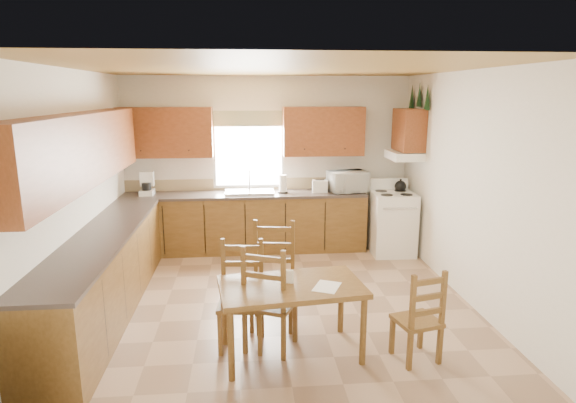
{
  "coord_description": "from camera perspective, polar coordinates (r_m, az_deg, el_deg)",
  "views": [
    {
      "loc": [
        -0.36,
        -5.37,
        2.44
      ],
      "look_at": [
        0.15,
        0.3,
        1.15
      ],
      "focal_mm": 30.0,
      "sensor_mm": 36.0,
      "label": 1
    }
  ],
  "objects": [
    {
      "name": "upper_cab_stove",
      "position": [
        7.45,
        14.13,
        8.23
      ],
      "size": [
        0.33,
        0.62,
        0.62
      ],
      "primitive_type": "cube",
      "color": "brown",
      "rests_on": "wall_right"
    },
    {
      "name": "table_paper",
      "position": [
        4.48,
        4.63,
        -10.03
      ],
      "size": [
        0.31,
        0.34,
        0.0
      ],
      "primitive_type": "cube",
      "rotation": [
        0.0,
        0.0,
        -0.44
      ],
      "color": "white",
      "rests_on": "dining_table"
    },
    {
      "name": "chair_near_left",
      "position": [
        4.7,
        -2.09,
        -11.2
      ],
      "size": [
        0.58,
        0.57,
        1.06
      ],
      "primitive_type": "cube",
      "rotation": [
        0.0,
        0.0,
        2.73
      ],
      "color": "brown",
      "rests_on": "floor"
    },
    {
      "name": "upper_cab_back_left",
      "position": [
        7.57,
        -14.29,
        7.94
      ],
      "size": [
        1.41,
        0.33,
        0.75
      ],
      "primitive_type": "cube",
      "color": "brown",
      "rests_on": "wall_back"
    },
    {
      "name": "ceiling",
      "position": [
        5.39,
        -1.35,
        15.53
      ],
      "size": [
        4.5,
        4.5,
        0.0
      ],
      "primitive_type": "plane",
      "color": "olive",
      "rests_on": "floor"
    },
    {
      "name": "counter_back",
      "position": [
        7.48,
        -5.15,
        0.83
      ],
      "size": [
        3.75,
        0.63,
        0.04
      ],
      "primitive_type": "cube",
      "color": "#413632",
      "rests_on": "lower_cab_back"
    },
    {
      "name": "table_card",
      "position": [
        4.53,
        0.0,
        -8.88
      ],
      "size": [
        0.1,
        0.05,
        0.13
      ],
      "primitive_type": "cube",
      "rotation": [
        0.0,
        0.0,
        -0.29
      ],
      "color": "white",
      "rests_on": "dining_table"
    },
    {
      "name": "microwave",
      "position": [
        7.59,
        7.08,
        2.37
      ],
      "size": [
        0.61,
        0.5,
        0.32
      ],
      "primitive_type": "imported",
      "rotation": [
        0.0,
        0.0,
        0.22
      ],
      "color": "white",
      "rests_on": "counter_back"
    },
    {
      "name": "chair_far_left",
      "position": [
        5.13,
        -1.84,
        -8.86
      ],
      "size": [
        0.52,
        0.51,
        1.1
      ],
      "primitive_type": "cube",
      "rotation": [
        0.0,
        0.0,
        -0.16
      ],
      "color": "brown",
      "rests_on": "floor"
    },
    {
      "name": "counter_left",
      "position": [
        5.67,
        -21.26,
        -3.89
      ],
      "size": [
        0.63,
        3.6,
        0.04
      ],
      "primitive_type": "cube",
      "color": "#413632",
      "rests_on": "lower_cab_left"
    },
    {
      "name": "lower_cab_back",
      "position": [
        7.59,
        -5.08,
        -2.57
      ],
      "size": [
        3.75,
        0.6,
        0.88
      ],
      "primitive_type": "cube",
      "color": "brown",
      "rests_on": "floor"
    },
    {
      "name": "upper_cab_back_right",
      "position": [
        7.58,
        4.2,
        8.3
      ],
      "size": [
        1.25,
        0.33,
        0.75
      ],
      "primitive_type": "cube",
      "color": "brown",
      "rests_on": "wall_back"
    },
    {
      "name": "toaster",
      "position": [
        7.53,
        3.79,
        1.83
      ],
      "size": [
        0.24,
        0.16,
        0.19
      ],
      "primitive_type": "cube",
      "rotation": [
        0.0,
        0.0,
        -0.05
      ],
      "color": "white",
      "rests_on": "counter_back"
    },
    {
      "name": "window_frame",
      "position": [
        7.64,
        -4.69,
        6.03
      ],
      "size": [
        1.13,
        0.02,
        1.18
      ],
      "primitive_type": "cube",
      "color": "white",
      "rests_on": "wall_back"
    },
    {
      "name": "coffeemaker",
      "position": [
        7.6,
        -16.41,
        1.9
      ],
      "size": [
        0.25,
        0.27,
        0.31
      ],
      "primitive_type": "cube",
      "rotation": [
        0.0,
        0.0,
        -0.34
      ],
      "color": "white",
      "rests_on": "counter_back"
    },
    {
      "name": "wall_left",
      "position": [
        5.8,
        -24.07,
        0.81
      ],
      "size": [
        4.5,
        4.5,
        0.0
      ],
      "primitive_type": "plane",
      "color": "silver",
      "rests_on": "floor"
    },
    {
      "name": "wall_front",
      "position": [
        3.32,
        1.39,
        -6.36
      ],
      "size": [
        4.5,
        4.5,
        0.0
      ],
      "primitive_type": "plane",
      "color": "silver",
      "rests_on": "floor"
    },
    {
      "name": "chair_near_right",
      "position": [
        4.7,
        15.05,
        -12.78
      ],
      "size": [
        0.45,
        0.44,
        0.9
      ],
      "primitive_type": "cube",
      "rotation": [
        0.0,
        0.0,
        3.38
      ],
      "color": "brown",
      "rests_on": "floor"
    },
    {
      "name": "dining_table",
      "position": [
        4.66,
        0.38,
        -13.8
      ],
      "size": [
        1.4,
        0.91,
        0.71
      ],
      "primitive_type": "cube",
      "rotation": [
        0.0,
        0.0,
        0.13
      ],
      "color": "brown",
      "rests_on": "floor"
    },
    {
      "name": "lower_cab_left",
      "position": [
        5.81,
        -20.9,
        -8.24
      ],
      "size": [
        0.6,
        3.6,
        0.88
      ],
      "primitive_type": "cube",
      "color": "brown",
      "rests_on": "floor"
    },
    {
      "name": "sink_basin",
      "position": [
        7.47,
        -4.58,
        1.14
      ],
      "size": [
        0.75,
        0.45,
        0.04
      ],
      "primitive_type": "cube",
      "color": "silver",
      "rests_on": "counter_back"
    },
    {
      "name": "pine_decal_a",
      "position": [
        7.18,
        16.19,
        11.79
      ],
      "size": [
        0.22,
        0.22,
        0.36
      ],
      "primitive_type": "cone",
      "color": "black",
      "rests_on": "wall_right"
    },
    {
      "name": "upper_cab_left",
      "position": [
        5.53,
        -23.41,
        5.65
      ],
      "size": [
        0.33,
        3.6,
        0.75
      ],
      "primitive_type": "cube",
      "color": "brown",
      "rests_on": "wall_left"
    },
    {
      "name": "backsplash",
      "position": [
        7.74,
        -5.17,
        2.07
      ],
      "size": [
        3.75,
        0.01,
        0.18
      ],
      "primitive_type": "cube",
      "color": "#9C8961",
      "rests_on": "counter_back"
    },
    {
      "name": "pine_decal_c",
      "position": [
        7.78,
        14.47,
        11.93
      ],
      "size": [
        0.22,
        0.22,
        0.36
      ],
      "primitive_type": "cone",
      "color": "black",
      "rests_on": "wall_right"
    },
    {
      "name": "stove",
      "position": [
        7.58,
        12.24,
        -2.61
      ],
      "size": [
        0.65,
        0.67,
        0.94
      ],
      "primitive_type": "cube",
      "rotation": [
        0.0,
        0.0,
        -0.03
      ],
      "color": "white",
      "rests_on": "floor"
    },
    {
      "name": "window_pane",
      "position": [
        7.64,
        -4.69,
        6.03
      ],
      "size": [
        1.05,
        0.01,
        1.1
      ],
      "primitive_type": "cube",
      "color": "white",
      "rests_on": "wall_back"
    },
    {
      "name": "floor",
      "position": [
        5.91,
        -1.21,
        -11.62
      ],
      "size": [
        4.5,
        4.5,
        0.0
      ],
      "primitive_type": "plane",
      "color": "#A18165",
      "rests_on": "ground"
    },
    {
      "name": "window_valance",
      "position": [
        7.57,
        -4.75,
        9.77
      ],
      "size": [
        1.19,
        0.01,
        0.24
      ],
      "primitive_type": "cube",
      "color": "#4D6336",
      "rests_on": "wall_back"
    },
    {
      "name": "chair_far_right",
      "position": [
        4.75,
        -5.58,
        -11.16
      ],
      "size": [
        0.47,
        0.45,
        1.04
      ],
      "primitive_type": "cube",
      "rotation": [
        0.0,
        0.0,
        -0.09
      ],
      "color": "brown",
      "rests_on": "floor"
    },
    {
      "name": "range_hood",
      "position": [
        7.47,
        13.61,
        5.34
      ],
      "size": [
        0.44,
        0.62,
        0.12
      ],
      "primitive_type": "cube",
      "color": "white",
      "rests_on": "wall_right"
    },
    {
      "name": "paper_towel",
      "position": [
        7.46,
        -0.62,
        2.1
      ],
      "size": [
        0.12,
        0.12,
        0.28
      ],
      "primitive_type": "cylinder",
      "rotation": [
        0.0,
        0.0,
        -0.02
      ],
      "color": "white",
      "rests_on": "counter_back"
    },
    {
      "name": "pine_decal_b",
      "position": [
        7.48,
        15.31,
        12.17
      ],
      "size": [
        0.22,
        0.22,
        0.36
      ],
      "primitive_type": "cone",
      "color": "black",
      "rests_on": "wall_right"
    },
    {
      "name": "wall_back",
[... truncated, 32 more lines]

